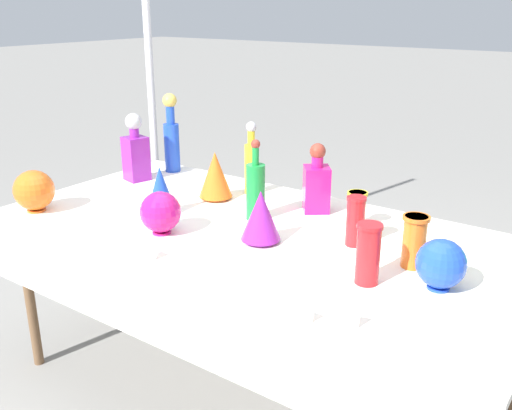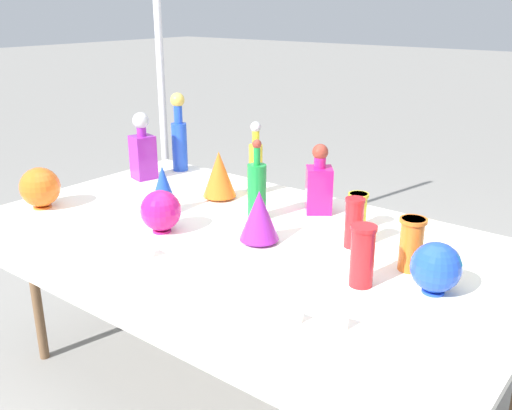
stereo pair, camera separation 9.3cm
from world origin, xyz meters
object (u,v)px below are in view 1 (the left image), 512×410
Objects in this scene: fluted_vase_0 at (215,175)px; round_bowl_0 at (34,190)px; tall_bottle_3 at (256,189)px; canopy_pole at (153,124)px; fluted_vase_2 at (261,216)px; slender_vase_3 at (414,240)px; round_bowl_1 at (441,264)px; round_bowl_2 at (160,212)px; slender_vase_2 at (357,208)px; cardboard_box_behind_left at (439,272)px; fluted_vase_1 at (161,190)px; slender_vase_0 at (368,252)px; tall_bottle_1 at (171,137)px; slender_vase_1 at (355,220)px; tall_bottle_2 at (251,163)px; square_decanter_0 at (317,184)px; square_decanter_1 at (136,151)px.

round_bowl_0 is (-0.52, -0.57, -0.02)m from fluted_vase_0.
canopy_pole is at bearing 153.33° from tall_bottle_3.
slender_vase_3 is at bearing 12.66° from fluted_vase_2.
tall_bottle_3 is 0.94m from round_bowl_0.
round_bowl_2 is at bearing -170.62° from round_bowl_1.
cardboard_box_behind_left is (0.07, 0.97, -0.65)m from slender_vase_2.
round_bowl_1 is 1.49m from cardboard_box_behind_left.
fluted_vase_1 is 1.14× the size of round_bowl_0.
fluted_vase_2 is (-0.46, 0.08, -0.00)m from slender_vase_0.
tall_bottle_1 is 1.26m from slender_vase_1.
tall_bottle_2 is at bearing -6.38° from tall_bottle_1.
slender_vase_1 is at bearing -8.75° from fluted_vase_0.
slender_vase_1 is at bearing -90.04° from cardboard_box_behind_left.
tall_bottle_1 is at bearing -146.66° from cardboard_box_behind_left.
round_bowl_2 is (-0.20, -0.34, -0.04)m from tall_bottle_3.
square_decanter_0 is at bearing 89.87° from fluted_vase_2.
slender_vase_1 is 1.34m from round_bowl_0.
tall_bottle_3 is 0.24m from fluted_vase_2.
round_bowl_0 is (-0.61, -0.73, -0.05)m from tall_bottle_2.
round_bowl_2 is at bearing -49.78° from tall_bottle_1.
fluted_vase_0 is 1.31× the size of round_bowl_2.
fluted_vase_2 is at bearing -178.62° from round_bowl_1.
slender_vase_3 is (0.53, -0.29, -0.02)m from square_decanter_0.
slender_vase_0 reaches higher than slender_vase_3.
square_decanter_0 is 0.63× the size of cardboard_box_behind_left.
round_bowl_0 is (-1.26, -0.45, -0.01)m from slender_vase_1.
tall_bottle_2 is 2.32× the size of slender_vase_2.
tall_bottle_2 reaches higher than slender_vase_3.
fluted_vase_0 is at bearing 171.25° from slender_vase_1.
tall_bottle_1 reaches higher than round_bowl_0.
round_bowl_1 is 0.98× the size of round_bowl_2.
fluted_vase_2 is at bearing 16.10° from round_bowl_0.
fluted_vase_2 reaches higher than cardboard_box_behind_left.
square_decanter_1 reaches higher than fluted_vase_2.
tall_bottle_1 is 0.92m from square_decanter_0.
round_bowl_0 is at bearing -163.90° from fluted_vase_2.
fluted_vase_0 is at bearing -118.28° from tall_bottle_2.
tall_bottle_2 is 0.96m from slender_vase_3.
slender_vase_3 reaches higher than slender_vase_2.
slender_vase_1 is 1.12× the size of round_bowl_2.
fluted_vase_2 is 0.66m from round_bowl_1.
tall_bottle_2 reaches higher than fluted_vase_0.
square_decanter_1 reaches higher than round_bowl_0.
tall_bottle_3 is at bearing -7.48° from square_decanter_1.
slender_vase_0 is 1.12× the size of round_bowl_0.
square_decanter_1 is (-0.95, -0.12, 0.03)m from square_decanter_0.
fluted_vase_1 is at bearing 31.81° from round_bowl_0.
fluted_vase_1 is (-0.36, -0.18, -0.02)m from tall_bottle_3.
tall_bottle_1 is 2.25× the size of slender_vase_3.
slender_vase_2 is 1.34m from round_bowl_0.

